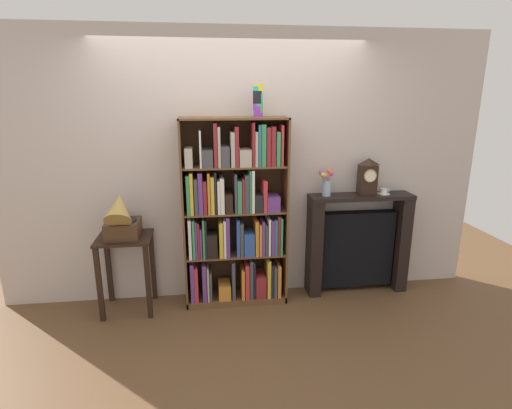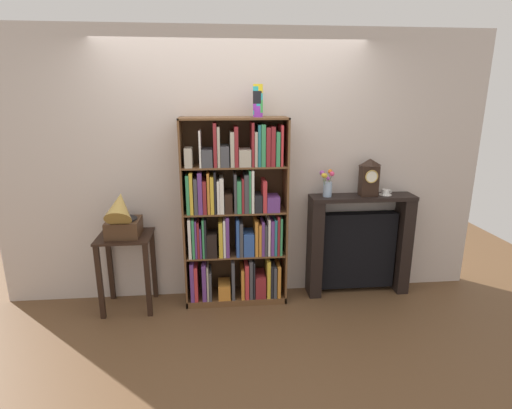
# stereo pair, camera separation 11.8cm
# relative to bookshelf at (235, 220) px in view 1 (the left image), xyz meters

# --- Properties ---
(ground_plane) EXTENTS (7.78, 6.40, 0.02)m
(ground_plane) POSITION_rel_bookshelf_xyz_m (-0.00, -0.07, -0.85)
(ground_plane) COLOR brown
(wall_back) EXTENTS (4.78, 0.08, 2.61)m
(wall_back) POSITION_rel_bookshelf_xyz_m (0.11, 0.21, 0.46)
(wall_back) COLOR beige
(wall_back) RESTS_ON ground
(bookshelf) EXTENTS (0.99, 0.32, 1.81)m
(bookshelf) POSITION_rel_bookshelf_xyz_m (0.00, 0.00, 0.00)
(bookshelf) COLOR brown
(bookshelf) RESTS_ON ground
(cup_stack) EXTENTS (0.09, 0.09, 0.29)m
(cup_stack) POSITION_rel_bookshelf_xyz_m (0.22, 0.01, 1.11)
(cup_stack) COLOR purple
(cup_stack) RESTS_ON bookshelf
(side_table_left) EXTENTS (0.49, 0.44, 0.74)m
(side_table_left) POSITION_rel_bookshelf_xyz_m (-1.04, -0.04, -0.31)
(side_table_left) COLOR black
(side_table_left) RESTS_ON ground
(gramophone) EXTENTS (0.30, 0.43, 0.49)m
(gramophone) POSITION_rel_bookshelf_xyz_m (-1.04, -0.09, 0.09)
(gramophone) COLOR #472D1C
(gramophone) RESTS_ON side_table_left
(fireplace_mantel) EXTENTS (1.05, 0.25, 1.05)m
(fireplace_mantel) POSITION_rel_bookshelf_xyz_m (1.27, 0.07, -0.33)
(fireplace_mantel) COLOR black
(fireplace_mantel) RESTS_ON ground
(mantel_clock) EXTENTS (0.17, 0.13, 0.37)m
(mantel_clock) POSITION_rel_bookshelf_xyz_m (1.32, 0.04, 0.39)
(mantel_clock) COLOR black
(mantel_clock) RESTS_ON fireplace_mantel
(flower_vase) EXTENTS (0.13, 0.12, 0.26)m
(flower_vase) POSITION_rel_bookshelf_xyz_m (0.90, 0.05, 0.32)
(flower_vase) COLOR #99B2D1
(flower_vase) RESTS_ON fireplace_mantel
(teacup_with_saucer) EXTENTS (0.13, 0.12, 0.06)m
(teacup_with_saucer) POSITION_rel_bookshelf_xyz_m (1.50, 0.05, 0.23)
(teacup_with_saucer) COLOR white
(teacup_with_saucer) RESTS_ON fireplace_mantel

